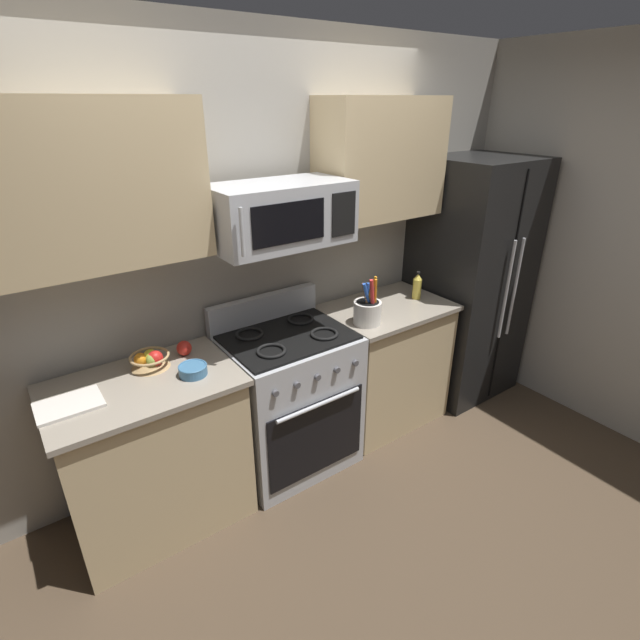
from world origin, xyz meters
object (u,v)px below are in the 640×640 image
object	(u,v)px
cutting_board	(69,405)
bottle_oil	(417,286)
utensil_crock	(367,311)
refrigerator	(468,281)
apple_loose	(184,348)
range_oven	(289,398)
microwave	(280,214)
prep_bowl	(193,370)
fruit_basket	(150,360)

from	to	relation	value
cutting_board	bottle_oil	world-z (taller)	bottle_oil
utensil_crock	cutting_board	xyz separation A→B (m)	(-1.72, 0.12, -0.08)
refrigerator	apple_loose	world-z (taller)	refrigerator
range_oven	microwave	xyz separation A→B (m)	(-0.00, 0.03, 1.17)
utensil_crock	prep_bowl	bearing A→B (deg)	177.51
utensil_crock	range_oven	bearing A→B (deg)	166.19
apple_loose	prep_bowl	size ratio (longest dim) A/B	0.56
apple_loose	bottle_oil	distance (m)	1.66
refrigerator	apple_loose	xyz separation A→B (m)	(-2.22, 0.17, 0.03)
fruit_basket	cutting_board	xyz separation A→B (m)	(-0.42, -0.13, -0.04)
apple_loose	prep_bowl	bearing A→B (deg)	-100.59
range_oven	cutting_board	world-z (taller)	range_oven
range_oven	bottle_oil	bearing A→B (deg)	-0.80
utensil_crock	bottle_oil	bearing A→B (deg)	11.41
refrigerator	utensil_crock	distance (m)	1.14
utensil_crock	bottle_oil	size ratio (longest dim) A/B	1.56
range_oven	refrigerator	world-z (taller)	refrigerator
refrigerator	bottle_oil	world-z (taller)	refrigerator
fruit_basket	bottle_oil	distance (m)	1.85
utensil_crock	apple_loose	distance (m)	1.13
fruit_basket	bottle_oil	xyz separation A→B (m)	(1.85, -0.14, 0.04)
bottle_oil	prep_bowl	distance (m)	1.70
refrigerator	cutting_board	bearing A→B (deg)	179.88
cutting_board	bottle_oil	distance (m)	2.28
microwave	utensil_crock	xyz separation A→B (m)	(0.52, -0.15, -0.65)
utensil_crock	fruit_basket	size ratio (longest dim) A/B	1.51
range_oven	apple_loose	size ratio (longest dim) A/B	13.07
range_oven	cutting_board	xyz separation A→B (m)	(-1.20, -0.01, 0.44)
refrigerator	range_oven	bearing A→B (deg)	179.40
range_oven	refrigerator	bearing A→B (deg)	-0.60
microwave	prep_bowl	size ratio (longest dim) A/B	5.19
range_oven	microwave	world-z (taller)	microwave
microwave	range_oven	bearing A→B (deg)	-89.97
microwave	cutting_board	bearing A→B (deg)	-178.19
cutting_board	microwave	bearing A→B (deg)	1.81
microwave	utensil_crock	world-z (taller)	microwave
bottle_oil	prep_bowl	xyz separation A→B (m)	(-1.70, -0.06, -0.06)
refrigerator	utensil_crock	bearing A→B (deg)	-174.41
microwave	apple_loose	xyz separation A→B (m)	(-0.57, 0.12, -0.69)
apple_loose	cutting_board	xyz separation A→B (m)	(-0.62, -0.16, -0.03)
fruit_basket	refrigerator	bearing A→B (deg)	-3.28
microwave	cutting_board	world-z (taller)	microwave
microwave	cutting_board	distance (m)	1.40
refrigerator	fruit_basket	xyz separation A→B (m)	(-2.42, 0.14, 0.04)
range_oven	bottle_oil	world-z (taller)	bottle_oil
utensil_crock	prep_bowl	size ratio (longest dim) A/B	2.12
range_oven	refrigerator	xyz separation A→B (m)	(1.65, -0.02, 0.45)
microwave	cutting_board	xyz separation A→B (m)	(-1.20, -0.04, -0.73)
utensil_crock	prep_bowl	xyz separation A→B (m)	(-1.14, 0.05, -0.05)
refrigerator	apple_loose	size ratio (longest dim) A/B	22.07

